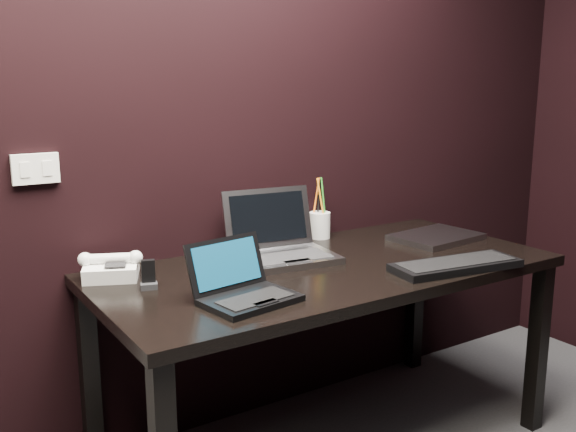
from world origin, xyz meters
TOP-DOWN VIEW (x-y plane):
  - wall_back at (0.00, 1.80)m, footprint 4.00×0.00m
  - wall_switch at (-0.62, 1.79)m, footprint 0.15×0.02m
  - desk at (0.30, 1.40)m, footprint 1.70×0.80m
  - netbook at (-0.15, 1.22)m, footprint 0.32×0.29m
  - silver_laptop at (0.20, 1.56)m, footprint 0.40×0.37m
  - ext_keyboard at (0.65, 1.10)m, footprint 0.50×0.23m
  - closed_laptop at (0.91, 1.45)m, footprint 0.38×0.29m
  - desk_phone at (-0.43, 1.66)m, footprint 0.23×0.22m
  - mobile_phone at (-0.36, 1.50)m, footprint 0.06×0.06m
  - pen_cup at (0.51, 1.75)m, footprint 0.09×0.09m

SIDE VIEW (x-z plane):
  - desk at x=0.30m, z-range 0.29..1.03m
  - closed_laptop at x=0.91m, z-range 0.74..0.76m
  - ext_keyboard at x=0.65m, z-range 0.74..0.77m
  - mobile_phone at x=-0.36m, z-range 0.73..0.82m
  - netbook at x=-0.15m, z-range 0.69..0.87m
  - desk_phone at x=-0.43m, z-range 0.73..0.83m
  - silver_laptop at x=0.20m, z-range 0.66..0.91m
  - pen_cup at x=0.51m, z-range 0.67..0.93m
  - wall_switch at x=-0.62m, z-range 1.07..1.17m
  - wall_back at x=0.00m, z-range -0.70..3.30m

